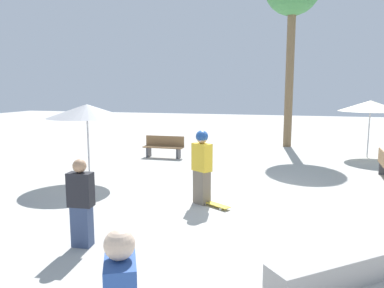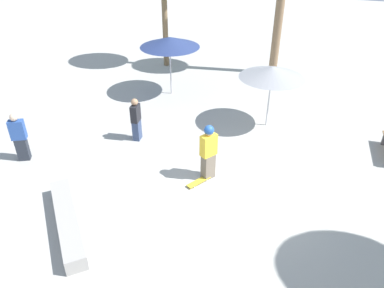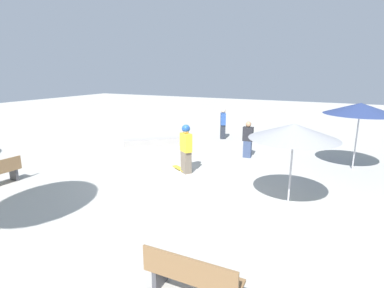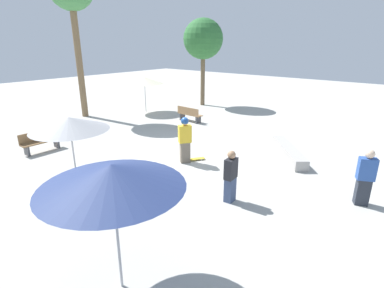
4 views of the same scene
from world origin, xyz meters
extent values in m
plane|color=#B2AFA8|center=(0.00, 0.00, 0.00)|extent=(60.00, 60.00, 0.00)
cube|color=#726656|center=(0.83, -0.39, 0.40)|extent=(0.42, 0.45, 0.80)
cube|color=yellow|center=(0.83, -0.39, 1.13)|extent=(0.48, 0.53, 0.66)
sphere|color=tan|center=(0.83, -0.39, 1.59)|extent=(0.26, 0.26, 0.26)
sphere|color=#1E478C|center=(0.83, -0.39, 1.62)|extent=(0.29, 0.29, 0.29)
cube|color=gold|center=(1.00, -0.02, 0.06)|extent=(0.59, 0.79, 0.02)
cylinder|color=silver|center=(1.06, 0.23, 0.03)|extent=(0.05, 0.06, 0.05)
cylinder|color=silver|center=(1.20, 0.14, 0.03)|extent=(0.05, 0.06, 0.05)
cylinder|color=silver|center=(0.80, -0.19, 0.03)|extent=(0.05, 0.06, 0.05)
cylinder|color=silver|center=(0.94, -0.28, 0.03)|extent=(0.05, 0.06, 0.05)
cube|color=#A8A39E|center=(3.63, 2.70, 0.20)|extent=(2.37, 2.66, 0.40)
cube|color=#47474C|center=(-3.65, 4.52, 0.20)|extent=(0.10, 0.40, 0.40)
cube|color=#47474C|center=(-2.41, 4.46, 0.20)|extent=(0.10, 0.40, 0.40)
cube|color=#9E754C|center=(-3.03, 4.49, 0.42)|extent=(1.62, 0.52, 0.05)
cube|color=#9E754C|center=(-3.04, 4.29, 0.65)|extent=(1.60, 0.12, 0.40)
cube|color=#47474C|center=(-4.58, -2.70, 0.20)|extent=(0.40, 0.09, 0.40)
cube|color=#47474C|center=(-4.56, -3.95, 0.20)|extent=(0.40, 0.09, 0.40)
cube|color=olive|center=(-4.57, -3.32, 0.42)|extent=(0.46, 1.61, 0.05)
cube|color=olive|center=(-4.77, -3.33, 0.65)|extent=(0.06, 1.60, 0.40)
cylinder|color=#B7B7BC|center=(-6.83, 4.50, 1.06)|extent=(0.05, 0.05, 2.12)
cone|color=beige|center=(-6.83, 4.50, 2.06)|extent=(2.41, 2.41, 0.42)
cylinder|color=#B7B7BC|center=(3.95, -5.80, 1.17)|extent=(0.05, 0.05, 2.34)
cone|color=navy|center=(3.95, -5.80, 2.28)|extent=(2.47, 2.47, 0.41)
cylinder|color=#B7B7BC|center=(-0.41, -4.15, 1.07)|extent=(0.05, 0.05, 2.14)
cone|color=#99999E|center=(-0.41, -4.15, 2.08)|extent=(2.29, 2.29, 0.39)
cylinder|color=brown|center=(-8.89, 1.34, 3.43)|extent=(0.37, 0.37, 6.86)
cylinder|color=brown|center=(-5.45, 8.77, 2.08)|extent=(0.31, 0.31, 4.16)
sphere|color=#2D6B33|center=(-5.45, 8.77, 4.57)|extent=(2.73, 2.73, 2.73)
cube|color=#38476B|center=(3.76, -1.80, 0.36)|extent=(0.26, 0.34, 0.72)
cube|color=#232328|center=(3.76, -1.80, 1.01)|extent=(0.27, 0.44, 0.59)
sphere|color=tan|center=(3.76, -1.80, 1.43)|extent=(0.23, 0.23, 0.23)
cube|color=#282D38|center=(6.71, 0.42, 0.38)|extent=(0.42, 0.38, 0.76)
cube|color=#2D519E|center=(6.71, 0.42, 1.08)|extent=(0.51, 0.42, 0.63)
sphere|color=beige|center=(6.71, 0.42, 1.52)|extent=(0.25, 0.25, 0.25)
camera|label=1|loc=(9.24, 1.72, 2.73)|focal=35.00mm
camera|label=2|loc=(-1.39, 8.37, 6.79)|focal=35.00mm
camera|label=3|loc=(-8.29, -5.14, 3.58)|focal=28.00mm
camera|label=4|loc=(7.83, -8.41, 4.36)|focal=28.00mm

